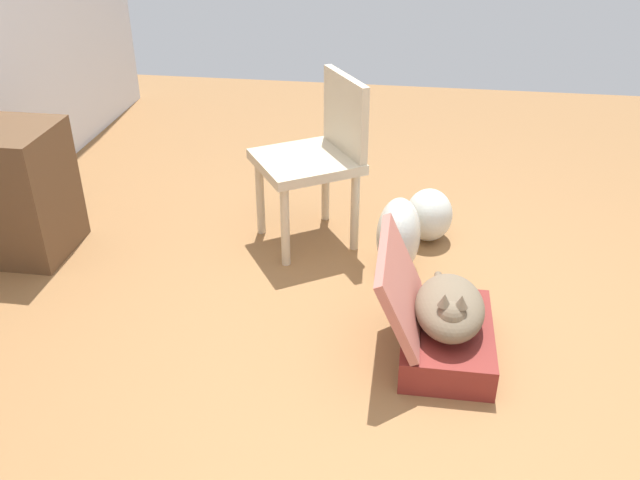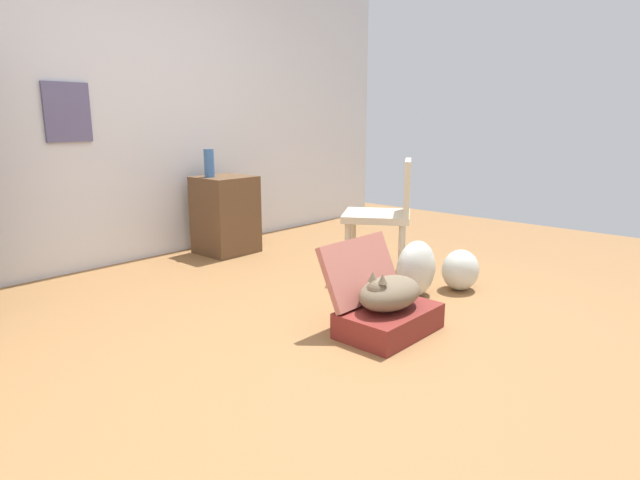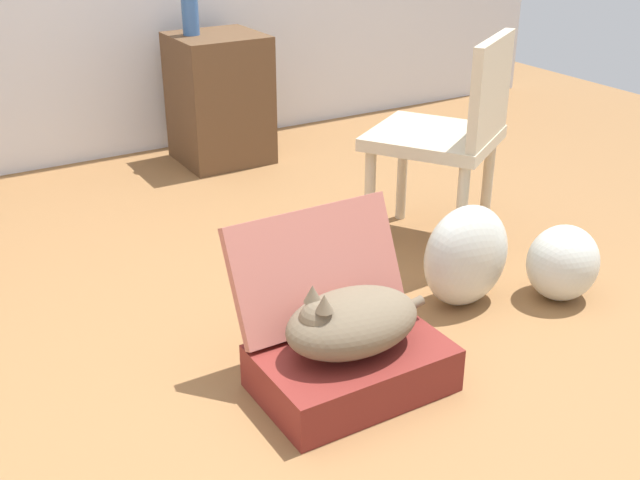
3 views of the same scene
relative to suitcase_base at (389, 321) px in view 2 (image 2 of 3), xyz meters
The scene contains 10 objects.
ground_plane 0.35m from the suitcase_base, 126.35° to the left, with size 7.68×7.68×0.00m, color olive.
wall_back 2.82m from the suitcase_base, 94.58° to the left, with size 6.40×0.15×2.60m.
suitcase_base is the anchor object (origin of this frame).
suitcase_lid 0.32m from the suitcase_base, 90.00° to the left, with size 0.56×0.37×0.04m, color #B26356.
cat 0.16m from the suitcase_base, behind, with size 0.50×0.28×0.23m.
plastic_bag_white 0.68m from the suitcase_base, 20.11° to the left, with size 0.34×0.21×0.38m, color silver.
plastic_bag_clear 0.97m from the suitcase_base, ahead, with size 0.27×0.25×0.28m, color silver.
side_table 2.21m from the suitcase_base, 75.64° to the left, with size 0.45×0.44×0.67m, color brown.
vase_tall 2.33m from the suitcase_base, 78.78° to the left, with size 0.09×0.09×0.24m, color #38609E.
chair 1.18m from the suitcase_base, 36.73° to the left, with size 0.64×0.65×0.87m.
Camera 2 is at (-2.10, -1.85, 1.16)m, focal length 30.00 mm.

